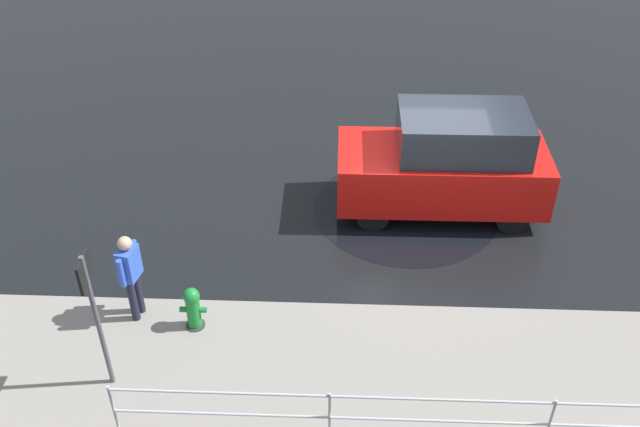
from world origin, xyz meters
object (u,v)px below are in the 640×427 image
(pedestrian, at_px, (130,271))
(sign_post, at_px, (93,304))
(moving_hatchback, at_px, (447,163))
(fire_hydrant, at_px, (193,309))

(pedestrian, relative_size, sign_post, 0.68)
(moving_hatchback, height_order, pedestrian, moving_hatchback)
(sign_post, bearing_deg, moving_hatchback, -138.72)
(fire_hydrant, bearing_deg, sign_post, 49.44)
(fire_hydrant, distance_m, sign_post, 1.94)
(fire_hydrant, xyz_separation_m, sign_post, (1.00, 1.17, 1.18))
(pedestrian, bearing_deg, fire_hydrant, 167.61)
(moving_hatchback, xyz_separation_m, sign_post, (5.22, 4.58, 0.55))
(fire_hydrant, bearing_deg, pedestrian, -12.39)
(sign_post, bearing_deg, fire_hydrant, -130.56)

